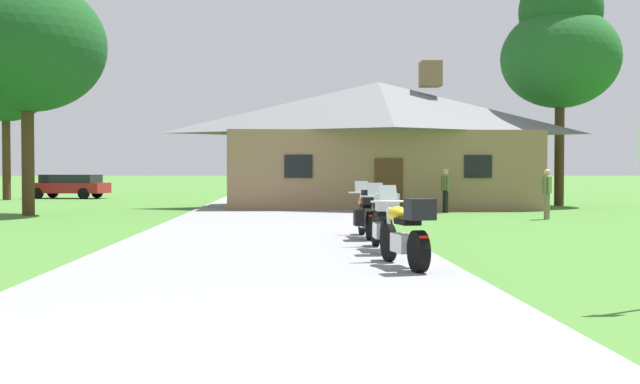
{
  "coord_description": "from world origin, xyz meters",
  "views": [
    {
      "loc": [
        0.41,
        -3.62,
        1.59
      ],
      "look_at": [
        1.57,
        21.06,
        0.91
      ],
      "focal_mm": 42.16,
      "sensor_mm": 36.0,
      "label": 1
    }
  ],
  "objects_px": {
    "tree_left_far": "(5,76)",
    "tree_right_of_lodge": "(560,44)",
    "motorcycle_black_second_in_row": "(382,222)",
    "bystander_olive_shirt_near_lodge": "(445,188)",
    "motorcycle_orange_farthest_in_row": "(368,214)",
    "bystander_olive_shirt_beside_signpost": "(547,191)",
    "tree_left_near": "(27,27)",
    "parked_red_suv_far_left": "(69,185)",
    "motorcycle_yellow_nearest_to_camera": "(406,233)"
  },
  "relations": [
    {
      "from": "tree_right_of_lodge",
      "to": "bystander_olive_shirt_beside_signpost",
      "type": "bearing_deg",
      "value": -112.41
    },
    {
      "from": "bystander_olive_shirt_beside_signpost",
      "to": "parked_red_suv_far_left",
      "type": "height_order",
      "value": "bystander_olive_shirt_beside_signpost"
    },
    {
      "from": "motorcycle_yellow_nearest_to_camera",
      "to": "motorcycle_black_second_in_row",
      "type": "distance_m",
      "value": 2.57
    },
    {
      "from": "motorcycle_orange_farthest_in_row",
      "to": "tree_left_far",
      "type": "distance_m",
      "value": 31.31
    },
    {
      "from": "bystander_olive_shirt_beside_signpost",
      "to": "tree_left_far",
      "type": "height_order",
      "value": "tree_left_far"
    },
    {
      "from": "motorcycle_orange_farthest_in_row",
      "to": "tree_left_near",
      "type": "height_order",
      "value": "tree_left_near"
    },
    {
      "from": "parked_red_suv_far_left",
      "to": "motorcycle_black_second_in_row",
      "type": "bearing_deg",
      "value": -142.1
    },
    {
      "from": "bystander_olive_shirt_near_lodge",
      "to": "tree_right_of_lodge",
      "type": "xyz_separation_m",
      "value": [
        6.53,
        5.64,
        6.49
      ]
    },
    {
      "from": "motorcycle_yellow_nearest_to_camera",
      "to": "tree_left_near",
      "type": "relative_size",
      "value": 0.2
    },
    {
      "from": "motorcycle_black_second_in_row",
      "to": "bystander_olive_shirt_beside_signpost",
      "type": "xyz_separation_m",
      "value": [
        6.77,
        10.0,
        0.31
      ]
    },
    {
      "from": "motorcycle_yellow_nearest_to_camera",
      "to": "tree_left_near",
      "type": "distance_m",
      "value": 20.2
    },
    {
      "from": "motorcycle_orange_farthest_in_row",
      "to": "parked_red_suv_far_left",
      "type": "distance_m",
      "value": 31.21
    },
    {
      "from": "tree_right_of_lodge",
      "to": "tree_left_far",
      "type": "bearing_deg",
      "value": 163.71
    },
    {
      "from": "tree_left_near",
      "to": "tree_left_far",
      "type": "distance_m",
      "value": 16.17
    },
    {
      "from": "motorcycle_yellow_nearest_to_camera",
      "to": "tree_left_far",
      "type": "relative_size",
      "value": 0.21
    },
    {
      "from": "motorcycle_black_second_in_row",
      "to": "tree_left_near",
      "type": "relative_size",
      "value": 0.2
    },
    {
      "from": "bystander_olive_shirt_near_lodge",
      "to": "bystander_olive_shirt_beside_signpost",
      "type": "relative_size",
      "value": 1.01
    },
    {
      "from": "motorcycle_black_second_in_row",
      "to": "bystander_olive_shirt_near_lodge",
      "type": "distance_m",
      "value": 14.8
    },
    {
      "from": "tree_left_far",
      "to": "motorcycle_orange_farthest_in_row",
      "type": "bearing_deg",
      "value": -55.6
    },
    {
      "from": "motorcycle_black_second_in_row",
      "to": "motorcycle_yellow_nearest_to_camera",
      "type": "bearing_deg",
      "value": -90.31
    },
    {
      "from": "motorcycle_yellow_nearest_to_camera",
      "to": "bystander_olive_shirt_near_lodge",
      "type": "bearing_deg",
      "value": 65.34
    },
    {
      "from": "bystander_olive_shirt_near_lodge",
      "to": "parked_red_suv_far_left",
      "type": "bearing_deg",
      "value": 35.36
    },
    {
      "from": "motorcycle_yellow_nearest_to_camera",
      "to": "motorcycle_black_second_in_row",
      "type": "xyz_separation_m",
      "value": [
        -0.05,
        2.57,
        0.0
      ]
    },
    {
      "from": "tree_left_far",
      "to": "tree_right_of_lodge",
      "type": "bearing_deg",
      "value": -16.29
    },
    {
      "from": "tree_left_near",
      "to": "parked_red_suv_far_left",
      "type": "bearing_deg",
      "value": 101.34
    },
    {
      "from": "tree_left_near",
      "to": "parked_red_suv_far_left",
      "type": "height_order",
      "value": "tree_left_near"
    },
    {
      "from": "motorcycle_black_second_in_row",
      "to": "tree_left_far",
      "type": "height_order",
      "value": "tree_left_far"
    },
    {
      "from": "parked_red_suv_far_left",
      "to": "tree_right_of_lodge",
      "type": "bearing_deg",
      "value": -100.25
    },
    {
      "from": "bystander_olive_shirt_near_lodge",
      "to": "motorcycle_yellow_nearest_to_camera",
      "type": "bearing_deg",
      "value": 151.7
    },
    {
      "from": "tree_left_near",
      "to": "tree_left_far",
      "type": "xyz_separation_m",
      "value": [
        -6.2,
        14.93,
        0.08
      ]
    },
    {
      "from": "bystander_olive_shirt_near_lodge",
      "to": "tree_left_near",
      "type": "bearing_deg",
      "value": 79.87
    },
    {
      "from": "parked_red_suv_far_left",
      "to": "tree_left_far",
      "type": "bearing_deg",
      "value": 141.84
    },
    {
      "from": "motorcycle_yellow_nearest_to_camera",
      "to": "tree_left_near",
      "type": "xyz_separation_m",
      "value": [
        -11.17,
        15.67,
        6.16
      ]
    },
    {
      "from": "motorcycle_yellow_nearest_to_camera",
      "to": "motorcycle_black_second_in_row",
      "type": "relative_size",
      "value": 0.99
    },
    {
      "from": "motorcycle_black_second_in_row",
      "to": "bystander_olive_shirt_near_lodge",
      "type": "height_order",
      "value": "bystander_olive_shirt_near_lodge"
    },
    {
      "from": "motorcycle_orange_farthest_in_row",
      "to": "bystander_olive_shirt_near_lodge",
      "type": "distance_m",
      "value": 12.23
    },
    {
      "from": "motorcycle_orange_farthest_in_row",
      "to": "tree_left_near",
      "type": "xyz_separation_m",
      "value": [
        -11.14,
        10.39,
        6.17
      ]
    },
    {
      "from": "motorcycle_orange_farthest_in_row",
      "to": "tree_right_of_lodge",
      "type": "bearing_deg",
      "value": 55.74
    },
    {
      "from": "tree_left_near",
      "to": "tree_left_far",
      "type": "height_order",
      "value": "tree_left_near"
    },
    {
      "from": "tree_left_near",
      "to": "tree_right_of_lodge",
      "type": "relative_size",
      "value": 0.95
    },
    {
      "from": "motorcycle_orange_farthest_in_row",
      "to": "bystander_olive_shirt_beside_signpost",
      "type": "relative_size",
      "value": 1.25
    },
    {
      "from": "motorcycle_black_second_in_row",
      "to": "tree_right_of_lodge",
      "type": "bearing_deg",
      "value": 60.03
    },
    {
      "from": "motorcycle_orange_farthest_in_row",
      "to": "bystander_olive_shirt_beside_signpost",
      "type": "bearing_deg",
      "value": 45.19
    },
    {
      "from": "motorcycle_yellow_nearest_to_camera",
      "to": "motorcycle_orange_farthest_in_row",
      "type": "bearing_deg",
      "value": 79.88
    },
    {
      "from": "motorcycle_black_second_in_row",
      "to": "motorcycle_orange_farthest_in_row",
      "type": "distance_m",
      "value": 2.71
    },
    {
      "from": "parked_red_suv_far_left",
      "to": "motorcycle_orange_farthest_in_row",
      "type": "bearing_deg",
      "value": -139.91
    },
    {
      "from": "tree_left_near",
      "to": "motorcycle_black_second_in_row",
      "type": "bearing_deg",
      "value": -49.68
    },
    {
      "from": "bystander_olive_shirt_near_lodge",
      "to": "tree_left_near",
      "type": "distance_m",
      "value": 16.51
    },
    {
      "from": "tree_right_of_lodge",
      "to": "tree_left_near",
      "type": "bearing_deg",
      "value": -163.0
    },
    {
      "from": "bystander_olive_shirt_near_lodge",
      "to": "tree_right_of_lodge",
      "type": "distance_m",
      "value": 10.8
    }
  ]
}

